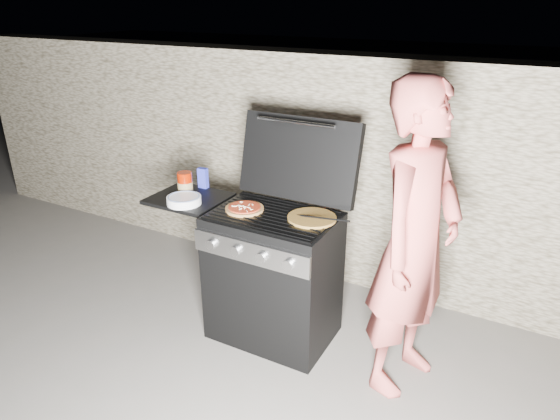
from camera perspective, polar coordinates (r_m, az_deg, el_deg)
The scene contains 10 objects.
ground at distance 3.62m, azimuth -0.72°, elevation -13.78°, with size 50.00×50.00×0.00m, color #5F5953.
stone_wall at distance 4.05m, azimuth 6.48°, elevation 4.65°, with size 8.00×0.35×1.80m, color gray.
gas_grill at distance 3.48m, azimuth -4.37°, elevation -6.56°, with size 1.34×0.79×0.91m, color black, non-canonical shape.
pizza_topped at distance 3.22m, azimuth -4.08°, elevation 0.23°, with size 0.25×0.25×0.03m, color #DEB065, non-canonical shape.
pizza_plain at distance 3.09m, azimuth 3.67°, elevation -0.90°, with size 0.30×0.30×0.02m, color #B1873A.
sauce_jar at distance 3.54m, azimuth -10.80°, elevation 3.03°, with size 0.10×0.10×0.16m, color #8A1600.
blue_carton at distance 3.64m, azimuth -8.79°, elevation 3.64°, with size 0.07×0.04×0.15m, color #262EA5.
plate_stack at distance 3.39m, azimuth -10.92°, elevation 1.11°, with size 0.23×0.23×0.05m, color white.
person at distance 2.88m, azimuth 15.18°, elevation -3.68°, with size 0.67×0.44×1.84m, color #B64C47.
tongs at distance 3.01m, azimuth 4.85°, elevation -1.04°, with size 0.01×0.01×0.39m, color black.
Camera 1 is at (1.41, -2.52, 2.18)m, focal length 32.00 mm.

